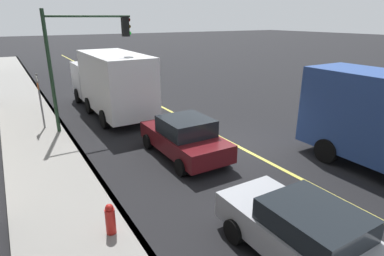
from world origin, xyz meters
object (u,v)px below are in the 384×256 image
object	(u,v)px
truck_white	(110,82)
street_sign_post	(40,98)
traffic_light_mast	(83,50)
fire_hydrant	(111,222)
car_maroon	(184,137)
car_silver	(312,239)

from	to	relation	value
truck_white	street_sign_post	bearing A→B (deg)	108.76
truck_white	traffic_light_mast	xyz separation A→B (m)	(-2.17, 1.74, 1.97)
street_sign_post	fire_hydrant	bearing A→B (deg)	-178.12
car_maroon	fire_hydrant	bearing A→B (deg)	130.01
car_maroon	fire_hydrant	distance (m)	5.15
car_silver	street_sign_post	world-z (taller)	street_sign_post
truck_white	traffic_light_mast	distance (m)	3.40
car_maroon	traffic_light_mast	bearing A→B (deg)	23.98
traffic_light_mast	fire_hydrant	distance (m)	9.16
fire_hydrant	traffic_light_mast	bearing A→B (deg)	-11.31
truck_white	street_sign_post	world-z (taller)	truck_white
car_maroon	truck_white	bearing A→B (deg)	4.11
street_sign_post	car_silver	bearing A→B (deg)	-163.83
car_silver	truck_white	bearing A→B (deg)	-0.50
car_maroon	fire_hydrant	xyz separation A→B (m)	(-3.30, 3.94, -0.31)
truck_white	traffic_light_mast	size ratio (longest dim) A/B	1.53
car_maroon	truck_white	distance (m)	7.33
traffic_light_mast	car_maroon	bearing A→B (deg)	-156.02
car_silver	traffic_light_mast	size ratio (longest dim) A/B	0.83
traffic_light_mast	fire_hydrant	xyz separation A→B (m)	(-8.39, 1.68, -3.27)
car_silver	truck_white	world-z (taller)	truck_white
car_silver	fire_hydrant	world-z (taller)	car_silver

